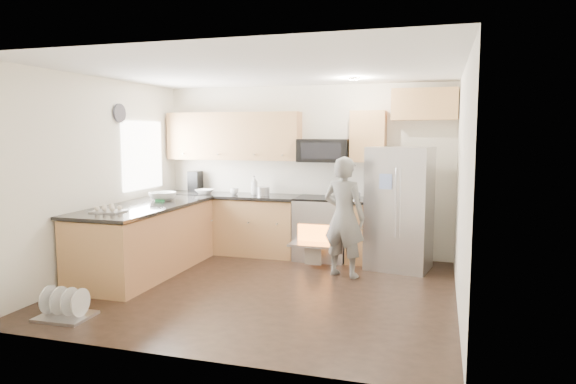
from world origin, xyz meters
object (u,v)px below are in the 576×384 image
(stove_range, at_px, (322,214))
(dish_rack, at_px, (65,310))
(refrigerator, at_px, (399,208))
(person, at_px, (344,217))

(stove_range, relative_size, dish_rack, 3.35)
(stove_range, xyz_separation_m, dish_rack, (-1.95, -3.19, -0.59))
(stove_range, distance_m, dish_rack, 3.79)
(refrigerator, distance_m, person, 0.90)
(refrigerator, distance_m, dish_rack, 4.34)
(stove_range, xyz_separation_m, refrigerator, (1.15, -0.24, 0.17))
(refrigerator, bearing_deg, person, -127.80)
(refrigerator, bearing_deg, dish_rack, -126.44)
(person, relative_size, dish_rack, 2.96)
(refrigerator, bearing_deg, stove_range, 178.09)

